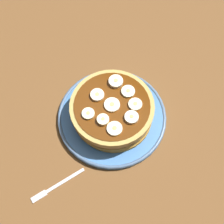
{
  "coord_description": "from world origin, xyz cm",
  "views": [
    {
      "loc": [
        -26.09,
        -19.2,
        69.85
      ],
      "look_at": [
        0.0,
        0.0,
        3.31
      ],
      "focal_mm": 50.86,
      "sensor_mm": 36.0,
      "label": 1
    }
  ],
  "objects_px": {
    "banana_slice_0": "(114,105)",
    "plate": "(112,117)",
    "fork": "(55,187)",
    "banana_slice_8": "(116,82)",
    "banana_slice_2": "(135,104)",
    "banana_slice_5": "(103,120)",
    "banana_slice_7": "(115,129)",
    "banana_slice_3": "(132,117)",
    "banana_slice_1": "(128,92)",
    "banana_slice_4": "(88,114)",
    "pancake_stack": "(113,111)",
    "banana_slice_6": "(98,94)"
  },
  "relations": [
    {
      "from": "banana_slice_3",
      "to": "banana_slice_7",
      "type": "distance_m",
      "value": 0.05
    },
    {
      "from": "banana_slice_3",
      "to": "banana_slice_8",
      "type": "bearing_deg",
      "value": 56.79
    },
    {
      "from": "banana_slice_0",
      "to": "banana_slice_5",
      "type": "bearing_deg",
      "value": -177.48
    },
    {
      "from": "banana_slice_2",
      "to": "fork",
      "type": "bearing_deg",
      "value": 169.9
    },
    {
      "from": "banana_slice_2",
      "to": "banana_slice_5",
      "type": "relative_size",
      "value": 1.15
    },
    {
      "from": "banana_slice_4",
      "to": "banana_slice_1",
      "type": "bearing_deg",
      "value": -21.38
    },
    {
      "from": "pancake_stack",
      "to": "banana_slice_8",
      "type": "height_order",
      "value": "banana_slice_8"
    },
    {
      "from": "banana_slice_3",
      "to": "banana_slice_5",
      "type": "height_order",
      "value": "same"
    },
    {
      "from": "banana_slice_0",
      "to": "banana_slice_7",
      "type": "height_order",
      "value": "same"
    },
    {
      "from": "fork",
      "to": "banana_slice_0",
      "type": "bearing_deg",
      "value": -1.7
    },
    {
      "from": "plate",
      "to": "banana_slice_8",
      "type": "bearing_deg",
      "value": 28.02
    },
    {
      "from": "banana_slice_3",
      "to": "fork",
      "type": "relative_size",
      "value": 0.25
    },
    {
      "from": "plate",
      "to": "fork",
      "type": "height_order",
      "value": "plate"
    },
    {
      "from": "banana_slice_5",
      "to": "banana_slice_7",
      "type": "distance_m",
      "value": 0.03
    },
    {
      "from": "plate",
      "to": "banana_slice_0",
      "type": "height_order",
      "value": "banana_slice_0"
    },
    {
      "from": "plate",
      "to": "banana_slice_5",
      "type": "relative_size",
      "value": 9.65
    },
    {
      "from": "banana_slice_0",
      "to": "fork",
      "type": "height_order",
      "value": "banana_slice_0"
    },
    {
      "from": "plate",
      "to": "pancake_stack",
      "type": "distance_m",
      "value": 0.03
    },
    {
      "from": "banana_slice_1",
      "to": "pancake_stack",
      "type": "bearing_deg",
      "value": 171.54
    },
    {
      "from": "pancake_stack",
      "to": "banana_slice_4",
      "type": "xyz_separation_m",
      "value": [
        -0.05,
        0.03,
        0.03
      ]
    },
    {
      "from": "banana_slice_8",
      "to": "fork",
      "type": "relative_size",
      "value": 0.27
    },
    {
      "from": "banana_slice_1",
      "to": "banana_slice_7",
      "type": "xyz_separation_m",
      "value": [
        -0.09,
        -0.03,
        -0.0
      ]
    },
    {
      "from": "plate",
      "to": "banana_slice_8",
      "type": "distance_m",
      "value": 0.09
    },
    {
      "from": "banana_slice_0",
      "to": "fork",
      "type": "xyz_separation_m",
      "value": [
        -0.21,
        0.01,
        -0.07
      ]
    },
    {
      "from": "banana_slice_3",
      "to": "banana_slice_6",
      "type": "height_order",
      "value": "same"
    },
    {
      "from": "plate",
      "to": "banana_slice_8",
      "type": "xyz_separation_m",
      "value": [
        0.05,
        0.03,
        0.06
      ]
    },
    {
      "from": "banana_slice_4",
      "to": "pancake_stack",
      "type": "bearing_deg",
      "value": -31.97
    },
    {
      "from": "banana_slice_7",
      "to": "banana_slice_1",
      "type": "bearing_deg",
      "value": 17.54
    },
    {
      "from": "banana_slice_0",
      "to": "banana_slice_8",
      "type": "relative_size",
      "value": 1.07
    },
    {
      "from": "plate",
      "to": "banana_slice_7",
      "type": "relative_size",
      "value": 7.67
    },
    {
      "from": "banana_slice_7",
      "to": "fork",
      "type": "bearing_deg",
      "value": 166.33
    },
    {
      "from": "banana_slice_1",
      "to": "banana_slice_7",
      "type": "height_order",
      "value": "same"
    },
    {
      "from": "banana_slice_2",
      "to": "banana_slice_6",
      "type": "relative_size",
      "value": 0.98
    },
    {
      "from": "pancake_stack",
      "to": "banana_slice_1",
      "type": "xyz_separation_m",
      "value": [
        0.05,
        -0.01,
        0.03
      ]
    },
    {
      "from": "banana_slice_3",
      "to": "banana_slice_6",
      "type": "distance_m",
      "value": 0.09
    },
    {
      "from": "banana_slice_1",
      "to": "banana_slice_3",
      "type": "relative_size",
      "value": 1.01
    },
    {
      "from": "banana_slice_1",
      "to": "banana_slice_5",
      "type": "relative_size",
      "value": 1.16
    },
    {
      "from": "plate",
      "to": "banana_slice_1",
      "type": "distance_m",
      "value": 0.08
    },
    {
      "from": "banana_slice_1",
      "to": "plate",
      "type": "bearing_deg",
      "value": 169.31
    },
    {
      "from": "banana_slice_0",
      "to": "banana_slice_3",
      "type": "distance_m",
      "value": 0.05
    },
    {
      "from": "banana_slice_0",
      "to": "plate",
      "type": "bearing_deg",
      "value": 119.01
    },
    {
      "from": "banana_slice_2",
      "to": "fork",
      "type": "height_order",
      "value": "banana_slice_2"
    },
    {
      "from": "banana_slice_2",
      "to": "banana_slice_3",
      "type": "bearing_deg",
      "value": -159.38
    },
    {
      "from": "banana_slice_0",
      "to": "banana_slice_8",
      "type": "distance_m",
      "value": 0.06
    },
    {
      "from": "plate",
      "to": "banana_slice_6",
      "type": "bearing_deg",
      "value": 86.11
    },
    {
      "from": "fork",
      "to": "banana_slice_8",
      "type": "bearing_deg",
      "value": 5.78
    },
    {
      "from": "banana_slice_2",
      "to": "banana_slice_7",
      "type": "height_order",
      "value": "same"
    },
    {
      "from": "plate",
      "to": "fork",
      "type": "bearing_deg",
      "value": 179.5
    },
    {
      "from": "pancake_stack",
      "to": "fork",
      "type": "height_order",
      "value": "pancake_stack"
    },
    {
      "from": "banana_slice_1",
      "to": "banana_slice_2",
      "type": "distance_m",
      "value": 0.04
    }
  ]
}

